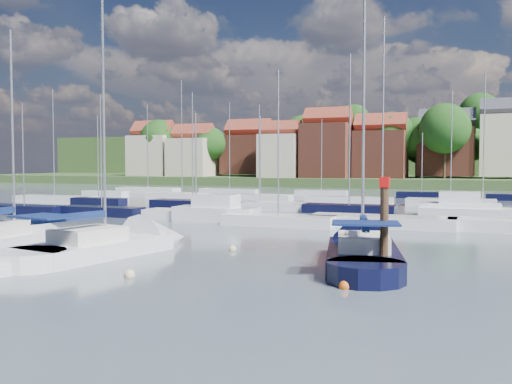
% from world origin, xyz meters
% --- Properties ---
extents(ground, '(260.00, 260.00, 0.00)m').
position_xyz_m(ground, '(0.00, 40.00, 0.00)').
color(ground, '#404D57').
rests_on(ground, ground).
extents(sailboat_left, '(3.20, 9.95, 13.42)m').
position_xyz_m(sailboat_left, '(-9.92, 3.12, 0.36)').
color(sailboat_left, white).
rests_on(sailboat_left, ground).
extents(sailboat_centre, '(5.76, 13.32, 17.47)m').
position_xyz_m(sailboat_centre, '(-3.20, 3.40, 0.35)').
color(sailboat_centre, white).
rests_on(sailboat_centre, ground).
extents(sailboat_navy, '(5.88, 12.81, 17.13)m').
position_xyz_m(sailboat_navy, '(9.54, 5.66, 0.35)').
color(sailboat_navy, black).
rests_on(sailboat_navy, ground).
extents(timber_piling, '(0.40, 0.40, 6.52)m').
position_xyz_m(timber_piling, '(11.18, 2.04, 1.20)').
color(timber_piling, '#4C331E').
rests_on(timber_piling, ground).
extents(buoy_c, '(0.45, 0.45, 0.45)m').
position_xyz_m(buoy_c, '(-3.90, -0.87, 0.00)').
color(buoy_c, '#D85914').
rests_on(buoy_c, ground).
extents(buoy_d, '(0.49, 0.49, 0.49)m').
position_xyz_m(buoy_d, '(1.11, -2.27, 0.00)').
color(buoy_d, beige).
rests_on(buoy_d, ground).
extents(buoy_e, '(0.43, 0.43, 0.43)m').
position_xyz_m(buoy_e, '(2.32, 5.95, 0.00)').
color(buoy_e, beige).
rests_on(buoy_e, ground).
extents(buoy_f, '(0.46, 0.46, 0.46)m').
position_xyz_m(buoy_f, '(10.18, -1.16, 0.00)').
color(buoy_f, '#D85914').
rests_on(buoy_f, ground).
extents(buoy_g, '(0.46, 0.46, 0.46)m').
position_xyz_m(buoy_g, '(-5.94, -0.36, 0.00)').
color(buoy_g, beige).
rests_on(buoy_g, ground).
extents(buoy_h, '(0.44, 0.44, 0.44)m').
position_xyz_m(buoy_h, '(-8.04, -0.21, 0.00)').
color(buoy_h, beige).
rests_on(buoy_h, ground).
extents(marina_field, '(79.62, 41.41, 15.93)m').
position_xyz_m(marina_field, '(1.91, 35.15, 0.43)').
color(marina_field, white).
rests_on(marina_field, ground).
extents(far_shore_town, '(212.46, 90.00, 22.27)m').
position_xyz_m(far_shore_town, '(2.23, 132.67, 4.61)').
color(far_shore_town, '#40552A').
rests_on(far_shore_town, ground).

